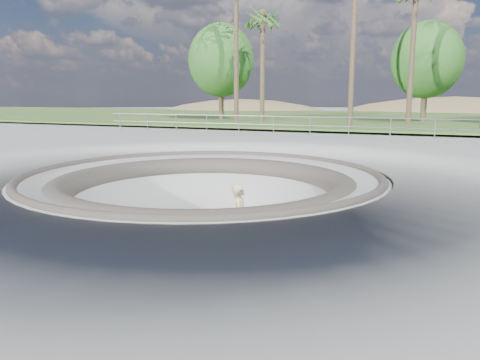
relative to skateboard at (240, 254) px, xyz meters
The scene contains 10 objects.
ground 2.68m from the skateboard, 146.06° to the left, with size 180.00×180.00×0.00m, color gray.
skate_bowl 1.95m from the skateboard, 146.06° to the left, with size 14.00×14.00×4.10m.
grass_strip 35.19m from the skateboard, 92.64° to the left, with size 180.00×36.00×0.12m.
distant_hills 58.53m from the skateboard, 87.88° to the left, with size 103.20×45.00×28.60m.
safety_railing 13.43m from the skateboard, 97.05° to the left, with size 25.00×0.06×1.03m.
skateboard is the anchor object (origin of this frame).
skater 0.94m from the skateboard, ahead, with size 0.68×0.44×1.85m, color #D5C08A.
palm_b 26.66m from the skateboard, 109.10° to the left, with size 2.60×2.60×8.90m.
bushy_tree_left 30.07m from the skateboard, 116.22° to the left, with size 5.65×5.13×8.15m.
bushy_tree_mid 29.71m from the skateboard, 83.42° to the left, with size 5.34×4.86×7.71m.
Camera 1 is at (6.18, -11.81, 2.22)m, focal length 35.00 mm.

